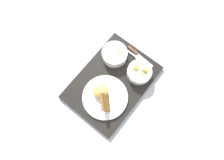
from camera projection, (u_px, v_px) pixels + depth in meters
ground_plane at (112, 83)px, 1.00m from camera, size 4.00×4.00×0.00m
serving_tray at (112, 82)px, 0.99m from camera, size 0.49×0.38×0.02m
bowl_salad at (139, 72)px, 0.97m from camera, size 0.12×0.12×0.06m
bowl_soup at (115, 54)px, 1.00m from camera, size 0.13×0.13×0.05m
plate_main at (104, 96)px, 0.95m from camera, size 0.22×0.22×0.08m
knife at (136, 53)px, 1.02m from camera, size 0.03×0.16×0.01m
spoon at (137, 57)px, 1.01m from camera, size 0.04×0.14×0.01m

